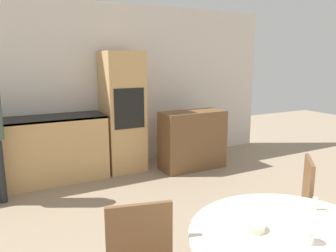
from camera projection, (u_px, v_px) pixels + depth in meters
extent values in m
cube|color=silver|center=(101.00, 87.00, 5.21)|extent=(6.28, 0.05, 2.60)
cube|color=tan|center=(26.00, 152.00, 4.53)|extent=(2.19, 0.60, 0.94)
cube|color=black|center=(23.00, 120.00, 4.44)|extent=(2.19, 0.60, 0.03)
cube|color=tan|center=(123.00, 112.00, 5.10)|extent=(0.59, 0.58, 1.86)
cube|color=black|center=(129.00, 109.00, 4.82)|extent=(0.47, 0.01, 0.60)
cube|color=brown|center=(193.00, 140.00, 5.25)|extent=(1.04, 0.45, 0.93)
cylinder|color=beige|center=(294.00, 238.00, 1.88)|extent=(1.22, 1.22, 0.03)
cube|color=brown|center=(140.00, 247.00, 1.86)|extent=(0.38, 0.12, 0.52)
cylinder|color=brown|center=(260.00, 229.00, 3.00)|extent=(0.04, 0.04, 0.41)
cylinder|color=brown|center=(260.00, 248.00, 2.70)|extent=(0.04, 0.04, 0.41)
cylinder|color=brown|center=(297.00, 234.00, 2.92)|extent=(0.04, 0.04, 0.41)
cube|color=brown|center=(281.00, 218.00, 2.76)|extent=(0.57, 0.57, 0.02)
cube|color=brown|center=(307.00, 190.00, 2.66)|extent=(0.28, 0.30, 0.52)
cylinder|color=#262628|center=(1.00, 171.00, 3.97)|extent=(0.09, 0.09, 0.80)
cylinder|color=silver|center=(306.00, 235.00, 1.81)|extent=(0.08, 0.08, 0.08)
cylinder|color=beige|center=(252.00, 226.00, 1.95)|extent=(0.16, 0.16, 0.04)
cylinder|color=white|center=(315.00, 204.00, 2.20)|extent=(0.03, 0.03, 0.07)
cylinder|color=silver|center=(315.00, 198.00, 2.19)|extent=(0.03, 0.03, 0.01)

